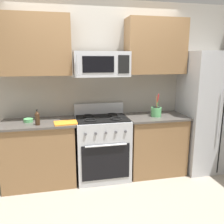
{
  "coord_description": "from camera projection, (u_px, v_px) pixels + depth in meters",
  "views": [
    {
      "loc": [
        -0.55,
        -2.6,
        1.75
      ],
      "look_at": [
        0.12,
        0.52,
        1.03
      ],
      "focal_mm": 37.56,
      "sensor_mm": 36.0,
      "label": 1
    }
  ],
  "objects": [
    {
      "name": "ground_plane",
      "position": [
        111.0,
        200.0,
        2.98
      ],
      "size": [
        16.0,
        16.0,
        0.0
      ],
      "primitive_type": "plane",
      "color": "gray"
    },
    {
      "name": "wall_back",
      "position": [
        98.0,
        89.0,
        3.66
      ],
      "size": [
        8.0,
        0.1,
        2.6
      ],
      "primitive_type": "cube",
      "color": "#9E998E",
      "rests_on": "ground"
    },
    {
      "name": "counter_left",
      "position": [
        40.0,
        153.0,
        3.31
      ],
      "size": [
        1.01,
        0.59,
        0.91
      ],
      "color": "olive",
      "rests_on": "ground"
    },
    {
      "name": "range_oven",
      "position": [
        102.0,
        147.0,
        3.49
      ],
      "size": [
        0.76,
        0.63,
        1.09
      ],
      "color": "#B2B5BA",
      "rests_on": "ground"
    },
    {
      "name": "counter_right",
      "position": [
        155.0,
        144.0,
        3.67
      ],
      "size": [
        0.89,
        0.59,
        0.91
      ],
      "color": "olive",
      "rests_on": "ground"
    },
    {
      "name": "refrigerator",
      "position": [
        209.0,
        112.0,
        3.73
      ],
      "size": [
        0.85,
        0.7,
        1.87
      ],
      "color": "#B2B5BA",
      "rests_on": "ground"
    },
    {
      "name": "microwave",
      "position": [
        101.0,
        64.0,
        3.25
      ],
      "size": [
        0.76,
        0.44,
        0.34
      ],
      "color": "#B2B5BA"
    },
    {
      "name": "upper_cabinets_left",
      "position": [
        33.0,
        45.0,
        3.12
      ],
      "size": [
        1.0,
        0.34,
        0.8
      ],
      "color": "olive"
    },
    {
      "name": "upper_cabinets_right",
      "position": [
        155.0,
        47.0,
        3.48
      ],
      "size": [
        0.88,
        0.34,
        0.8
      ],
      "color": "olive"
    },
    {
      "name": "utensil_crock",
      "position": [
        156.0,
        111.0,
        3.52
      ],
      "size": [
        0.15,
        0.15,
        0.34
      ],
      "color": "#59AD66",
      "rests_on": "counter_right"
    },
    {
      "name": "cutting_board",
      "position": [
        66.0,
        123.0,
        3.15
      ],
      "size": [
        0.33,
        0.26,
        0.02
      ],
      "primitive_type": "cube",
      "rotation": [
        0.0,
        0.0,
        0.1
      ],
      "color": "orange",
      "rests_on": "counter_left"
    },
    {
      "name": "bottle_soy",
      "position": [
        37.0,
        118.0,
        3.05
      ],
      "size": [
        0.06,
        0.06,
        0.21
      ],
      "color": "#382314",
      "rests_on": "counter_left"
    },
    {
      "name": "prep_bowl",
      "position": [
        28.0,
        120.0,
        3.21
      ],
      "size": [
        0.13,
        0.13,
        0.05
      ],
      "color": "#59AD66",
      "rests_on": "counter_left"
    }
  ]
}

